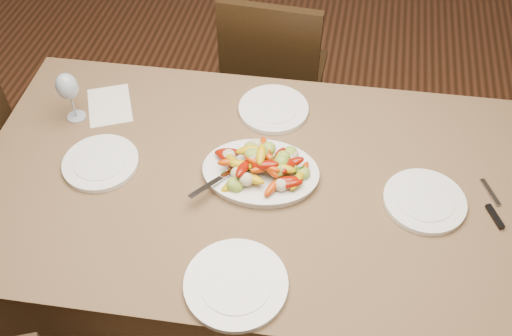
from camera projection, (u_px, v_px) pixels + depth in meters
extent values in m
plane|color=#3B1F12|center=(237.00, 254.00, 2.55)|extent=(6.00, 6.00, 0.00)
cube|color=brown|center=(256.00, 246.00, 2.13)|extent=(1.89, 1.13, 0.76)
ellipsoid|color=white|center=(261.00, 174.00, 1.85)|extent=(0.38, 0.29, 0.02)
cylinder|color=white|center=(101.00, 163.00, 1.88)|extent=(0.25, 0.25, 0.02)
cylinder|color=white|center=(424.00, 201.00, 1.78)|extent=(0.26, 0.26, 0.02)
cylinder|color=white|center=(273.00, 109.00, 2.06)|extent=(0.25, 0.25, 0.02)
cylinder|color=white|center=(236.00, 284.00, 1.58)|extent=(0.29, 0.29, 0.02)
cube|color=silver|center=(110.00, 105.00, 2.08)|extent=(0.22, 0.25, 0.00)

